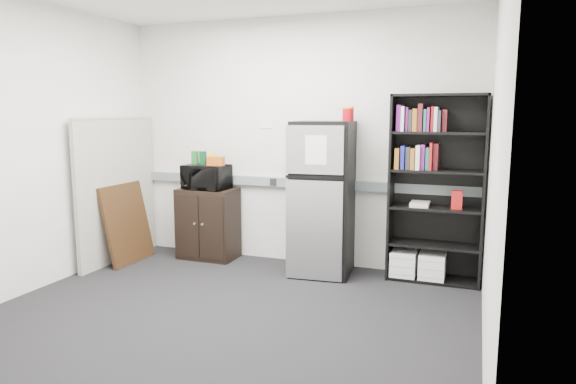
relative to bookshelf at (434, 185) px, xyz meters
The scene contains 17 objects.
floor 2.38m from the bookshelf, 133.90° to the right, with size 4.00×4.00×0.00m, color black.
wall_back 1.56m from the bookshelf, behind, with size 4.00×0.02×2.70m, color silver.
wall_right 1.69m from the bookshelf, 72.54° to the right, with size 0.02×3.50×2.70m, color silver.
wall_left 3.86m from the bookshelf, 155.93° to the right, with size 0.02×3.50×2.70m, color silver.
electrical_raceway 1.52m from the bookshelf, behind, with size 3.92×0.05×0.10m, color slate.
wall_note 1.95m from the bookshelf, behind, with size 0.14×0.00×0.10m, color white.
bookshelf is the anchor object (origin of this frame).
cubicle_partition 3.45m from the bookshelf, behind, with size 0.06×1.30×1.62m.
cabinet 2.56m from the bookshelf, behind, with size 0.65×0.44×0.81m.
microwave 2.49m from the bookshelf, behind, with size 0.50×0.34×0.28m, color black.
snack_box_a 2.66m from the bookshelf, behind, with size 0.07×0.05×0.15m, color #1B6124.
snack_box_b 2.56m from the bookshelf, behind, with size 0.07×0.05×0.15m, color #0D391B.
snack_box_c 2.44m from the bookshelf, behind, with size 0.07×0.05×0.14m, color gold.
snack_bag 2.37m from the bookshelf, behind, with size 0.18×0.10×0.10m, color #BF5113.
refrigerator 1.12m from the bookshelf, behind, with size 0.65×0.67×1.59m.
coffee_can 1.12m from the bookshelf, behind, with size 0.12×0.12×0.16m.
framed_poster 3.36m from the bookshelf, behind, with size 0.22×0.69×0.88m.
Camera 1 is at (1.90, -3.61, 1.67)m, focal length 32.00 mm.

